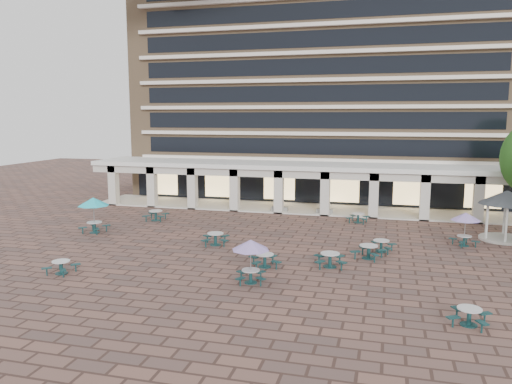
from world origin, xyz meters
TOP-DOWN VIEW (x-y plane):
  - ground at (0.00, 0.00)m, footprint 120.00×120.00m
  - apartment_building at (0.00, 25.47)m, footprint 40.00×15.50m
  - retail_arcade at (0.00, 14.80)m, footprint 42.00×6.60m
  - picnic_table_0 at (-10.15, -8.20)m, footprint 1.71×1.71m
  - picnic_table_1 at (0.64, -4.04)m, footprint 2.17×2.17m
  - picnic_table_2 at (4.35, -3.04)m, footprint 2.12×2.12m
  - picnic_table_3 at (11.01, -9.86)m, footprint 1.99×1.99m
  - picnic_table_4 at (-14.00, 1.11)m, footprint 2.34×2.34m
  - picnic_table_6 at (0.60, -6.98)m, footprint 2.03×2.03m
  - picnic_table_7 at (6.47, -0.65)m, footprint 2.29×2.29m
  - picnic_table_8 at (-11.53, 6.45)m, footprint 2.07×2.07m
  - picnic_table_9 at (-3.87, 0.03)m, footprint 2.21×2.21m
  - picnic_table_10 at (7.20, 1.17)m, footprint 2.00×2.00m
  - picnic_table_11 at (12.67, 4.17)m, footprint 2.00×2.00m
  - picnic_table_13 at (5.18, 10.00)m, footprint 1.97×1.97m
  - gazebo at (15.69, 6.70)m, footprint 3.83×3.83m
  - planter_left at (-2.11, 12.90)m, footprint 1.50×0.76m
  - planter_right at (2.03, 12.90)m, footprint 1.50×0.92m

SIDE VIEW (x-z plane):
  - ground at x=0.00m, z-range 0.00..0.00m
  - picnic_table_0 at x=-10.15m, z-range 0.07..0.82m
  - picnic_table_3 at x=11.01m, z-range 0.07..0.84m
  - picnic_table_10 at x=7.20m, z-range 0.08..0.86m
  - picnic_table_13 at x=5.18m, z-range 0.08..0.87m
  - picnic_table_1 at x=0.64m, z-range 0.08..0.87m
  - picnic_table_9 at x=-3.87m, z-range 0.08..0.93m
  - picnic_table_2 at x=4.35m, z-range 0.08..0.93m
  - picnic_table_7 at x=6.47m, z-range 0.08..0.94m
  - picnic_table_8 at x=-11.53m, z-range 0.08..0.94m
  - planter_left at x=-2.11m, z-range -0.11..1.20m
  - planter_right at x=2.03m, z-range -0.09..1.26m
  - picnic_table_11 at x=12.67m, z-range 0.81..3.11m
  - picnic_table_6 at x=0.60m, z-range 0.82..3.16m
  - picnic_table_4 at x=-14.00m, z-range 0.95..3.65m
  - gazebo at x=15.69m, z-range 0.90..4.47m
  - retail_arcade at x=0.00m, z-range 0.80..5.20m
  - apartment_building at x=0.00m, z-range 0.00..25.20m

